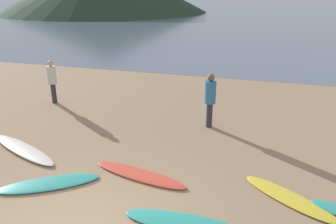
# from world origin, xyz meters

# --- Properties ---
(ground_plane) EXTENTS (120.00, 120.00, 0.20)m
(ground_plane) POSITION_xyz_m (0.00, 10.00, -0.10)
(ground_plane) COLOR #997C5B
(ground_plane) RESTS_ON ground
(ocean_water) EXTENTS (140.00, 100.00, 0.01)m
(ocean_water) POSITION_xyz_m (0.00, 61.55, 0.00)
(ocean_water) COLOR slate
(ocean_water) RESTS_ON ground
(surfboard_1) EXTENTS (2.65, 1.47, 0.10)m
(surfboard_1) POSITION_xyz_m (-2.99, 2.72, 0.05)
(surfboard_1) COLOR silver
(surfboard_1) RESTS_ON ground
(surfboard_2) EXTENTS (2.10, 1.66, 0.07)m
(surfboard_2) POSITION_xyz_m (-1.39, 1.55, 0.03)
(surfboard_2) COLOR teal
(surfboard_2) RESTS_ON ground
(surfboard_3) EXTENTS (2.40, 0.98, 0.07)m
(surfboard_3) POSITION_xyz_m (0.34, 2.45, 0.03)
(surfboard_3) COLOR #D84C38
(surfboard_3) RESTS_ON ground
(surfboard_4) EXTENTS (2.39, 0.59, 0.07)m
(surfboard_4) POSITION_xyz_m (1.78, 1.11, 0.03)
(surfboard_4) COLOR teal
(surfboard_4) RESTS_ON ground
(surfboard_5) EXTENTS (2.02, 1.60, 0.06)m
(surfboard_5) POSITION_xyz_m (3.54, 2.47, 0.03)
(surfboard_5) COLOR yellow
(surfboard_5) RESTS_ON ground
(person_0) EXTENTS (0.32, 0.32, 1.56)m
(person_0) POSITION_xyz_m (-4.47, 6.30, 0.92)
(person_0) COLOR #2D2D38
(person_0) RESTS_ON ground
(person_1) EXTENTS (0.33, 0.33, 1.64)m
(person_1) POSITION_xyz_m (1.32, 5.70, 0.97)
(person_1) COLOR #2D2D38
(person_1) RESTS_ON ground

